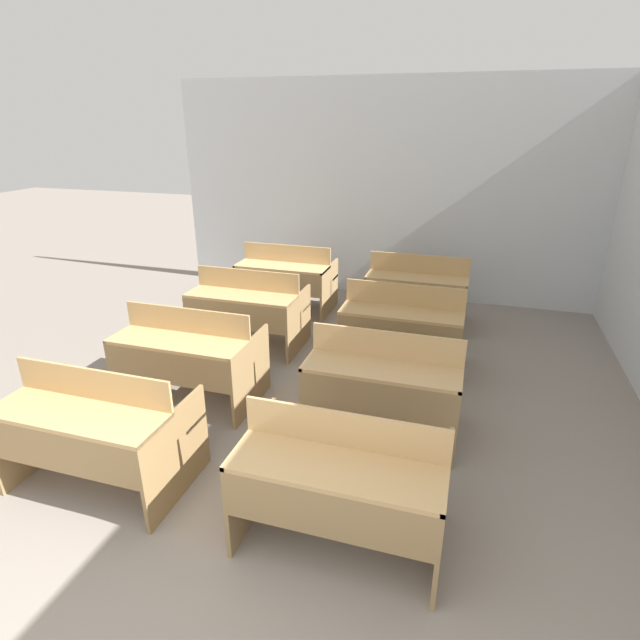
# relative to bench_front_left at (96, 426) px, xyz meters

# --- Properties ---
(wall_back) EXTENTS (6.06, 0.06, 3.00)m
(wall_back) POSITION_rel_bench_front_left_xyz_m (1.07, 4.78, 1.03)
(wall_back) COLOR silver
(wall_back) RESTS_ON ground_plane
(bench_front_left) EXTENTS (1.23, 0.78, 0.90)m
(bench_front_left) POSITION_rel_bench_front_left_xyz_m (0.00, 0.00, 0.00)
(bench_front_left) COLOR olive
(bench_front_left) RESTS_ON ground_plane
(bench_front_right) EXTENTS (1.23, 0.78, 0.90)m
(bench_front_right) POSITION_rel_bench_front_left_xyz_m (1.77, -0.02, 0.00)
(bench_front_right) COLOR #95774D
(bench_front_right) RESTS_ON ground_plane
(bench_second_left) EXTENTS (1.23, 0.78, 0.90)m
(bench_second_left) POSITION_rel_bench_front_left_xyz_m (0.00, 1.21, 0.00)
(bench_second_left) COLOR #94754B
(bench_second_left) RESTS_ON ground_plane
(bench_second_right) EXTENTS (1.23, 0.78, 0.90)m
(bench_second_right) POSITION_rel_bench_front_left_xyz_m (1.80, 1.22, 0.00)
(bench_second_right) COLOR #9A7B51
(bench_second_right) RESTS_ON ground_plane
(bench_third_left) EXTENTS (1.23, 0.78, 0.90)m
(bench_third_left) POSITION_rel_bench_front_left_xyz_m (0.01, 2.48, 0.00)
(bench_third_left) COLOR #95764C
(bench_third_left) RESTS_ON ground_plane
(bench_third_right) EXTENTS (1.23, 0.78, 0.90)m
(bench_third_right) POSITION_rel_bench_front_left_xyz_m (1.77, 2.48, 0.00)
(bench_third_right) COLOR olive
(bench_third_right) RESTS_ON ground_plane
(bench_back_left) EXTENTS (1.23, 0.78, 0.90)m
(bench_back_left) POSITION_rel_bench_front_left_xyz_m (0.01, 3.71, 0.00)
(bench_back_left) COLOR #9A7C52
(bench_back_left) RESTS_ON ground_plane
(bench_back_right) EXTENTS (1.23, 0.78, 0.90)m
(bench_back_right) POSITION_rel_bench_front_left_xyz_m (1.77, 3.71, 0.00)
(bench_back_right) COLOR olive
(bench_back_right) RESTS_ON ground_plane
(schoolbag) EXTENTS (0.32, 0.26, 0.30)m
(schoolbag) POSITION_rel_bench_front_left_xyz_m (-0.98, 0.22, -0.32)
(schoolbag) COLOR navy
(schoolbag) RESTS_ON ground_plane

